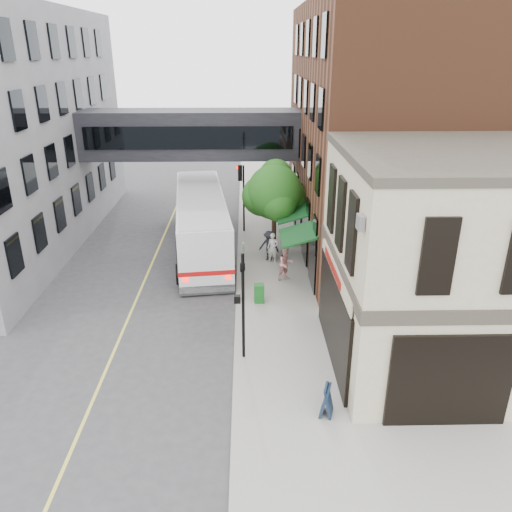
{
  "coord_description": "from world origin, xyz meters",
  "views": [
    {
      "loc": [
        0.54,
        -15.03,
        11.64
      ],
      "look_at": [
        0.96,
        4.99,
        3.29
      ],
      "focal_mm": 35.0,
      "sensor_mm": 36.0,
      "label": 1
    }
  ],
  "objects_px": {
    "bus": "(201,220)",
    "pedestrian_b": "(286,264)",
    "newspaper_box": "(259,293)",
    "pedestrian_a": "(273,248)",
    "sandwich_board": "(327,401)",
    "pedestrian_c": "(269,246)"
  },
  "relations": [
    {
      "from": "pedestrian_c",
      "to": "newspaper_box",
      "type": "distance_m",
      "value": 5.29
    },
    {
      "from": "pedestrian_a",
      "to": "pedestrian_c",
      "type": "xyz_separation_m",
      "value": [
        -0.19,
        0.29,
        0.03
      ]
    },
    {
      "from": "pedestrian_c",
      "to": "newspaper_box",
      "type": "height_order",
      "value": "pedestrian_c"
    },
    {
      "from": "bus",
      "to": "pedestrian_b",
      "type": "bearing_deg",
      "value": -44.5
    },
    {
      "from": "pedestrian_a",
      "to": "newspaper_box",
      "type": "relative_size",
      "value": 1.85
    },
    {
      "from": "pedestrian_c",
      "to": "bus",
      "type": "bearing_deg",
      "value": 171.1
    },
    {
      "from": "bus",
      "to": "pedestrian_a",
      "type": "relative_size",
      "value": 7.49
    },
    {
      "from": "bus",
      "to": "newspaper_box",
      "type": "height_order",
      "value": "bus"
    },
    {
      "from": "bus",
      "to": "pedestrian_a",
      "type": "distance_m",
      "value": 4.96
    },
    {
      "from": "pedestrian_a",
      "to": "pedestrian_b",
      "type": "bearing_deg",
      "value": -60.27
    },
    {
      "from": "pedestrian_a",
      "to": "sandwich_board",
      "type": "distance_m",
      "value": 13.16
    },
    {
      "from": "pedestrian_b",
      "to": "newspaper_box",
      "type": "xyz_separation_m",
      "value": [
        -1.49,
        -2.54,
        -0.45
      ]
    },
    {
      "from": "pedestrian_c",
      "to": "sandwich_board",
      "type": "bearing_deg",
      "value": -66.25
    },
    {
      "from": "pedestrian_b",
      "to": "newspaper_box",
      "type": "distance_m",
      "value": 2.98
    },
    {
      "from": "bus",
      "to": "pedestrian_c",
      "type": "distance_m",
      "value": 4.65
    },
    {
      "from": "pedestrian_c",
      "to": "sandwich_board",
      "type": "height_order",
      "value": "pedestrian_c"
    },
    {
      "from": "bus",
      "to": "pedestrian_b",
      "type": "xyz_separation_m",
      "value": [
        4.84,
        -4.76,
        -0.88
      ]
    },
    {
      "from": "bus",
      "to": "pedestrian_c",
      "type": "xyz_separation_m",
      "value": [
        4.07,
        -2.07,
        -0.89
      ]
    },
    {
      "from": "pedestrian_a",
      "to": "pedestrian_c",
      "type": "height_order",
      "value": "pedestrian_c"
    },
    {
      "from": "pedestrian_a",
      "to": "sandwich_board",
      "type": "bearing_deg",
      "value": -68.84
    },
    {
      "from": "pedestrian_a",
      "to": "pedestrian_b",
      "type": "height_order",
      "value": "pedestrian_b"
    },
    {
      "from": "pedestrian_c",
      "to": "pedestrian_a",
      "type": "bearing_deg",
      "value": -38.63
    }
  ]
}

